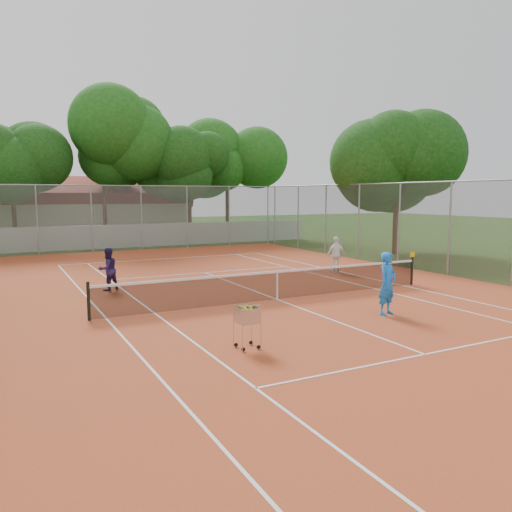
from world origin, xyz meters
name	(u,v)px	position (x,y,z in m)	size (l,w,h in m)	color
ground	(277,300)	(0.00, 0.00, 0.00)	(120.00, 120.00, 0.00)	#1B3A0F
court_pad	(277,300)	(0.00, 0.00, 0.01)	(18.00, 34.00, 0.02)	#AE4621
court_lines	(277,299)	(0.00, 0.00, 0.02)	(10.98, 23.78, 0.01)	white
tennis_net	(277,285)	(0.00, 0.00, 0.51)	(11.88, 0.10, 0.98)	black
perimeter_fence	(277,240)	(0.00, 0.00, 2.00)	(18.00, 34.00, 4.00)	slate
boundary_wall	(134,236)	(0.00, 19.00, 0.75)	(26.00, 0.30, 1.50)	silver
clubhouse	(79,210)	(-2.00, 29.00, 2.20)	(16.40, 9.00, 4.40)	beige
tropical_trees	(122,173)	(0.00, 22.00, 5.00)	(29.00, 19.00, 10.00)	#10370D
player_near	(387,284)	(1.78, -3.23, 0.92)	(0.66, 0.43, 1.80)	#1B78EB
player_far_left	(108,269)	(-4.59, 4.18, 0.79)	(0.75, 0.58, 1.54)	#231849
player_far_right	(336,254)	(5.17, 3.77, 0.83)	(0.94, 0.39, 1.61)	white
ball_hopper	(247,326)	(-3.20, -4.23, 0.54)	(0.50, 0.50, 1.03)	silver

